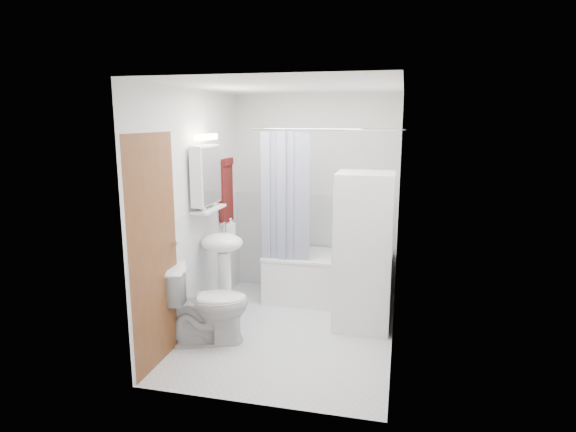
% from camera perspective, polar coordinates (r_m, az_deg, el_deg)
% --- Properties ---
extents(floor, '(2.60, 2.60, 0.00)m').
position_cam_1_polar(floor, '(5.00, 0.35, -13.48)').
color(floor, silver).
rests_on(floor, ground).
extents(room_walls, '(2.60, 2.60, 2.60)m').
position_cam_1_polar(room_walls, '(4.58, 0.37, 3.65)').
color(room_walls, silver).
rests_on(room_walls, ground).
extents(wainscot, '(1.98, 2.58, 2.58)m').
position_cam_1_polar(wainscot, '(5.05, 1.11, -5.92)').
color(wainscot, white).
rests_on(wainscot, ground).
extents(door, '(0.05, 2.00, 2.00)m').
position_cam_1_polar(door, '(4.48, -13.20, -3.17)').
color(door, brown).
rests_on(door, ground).
extents(bathtub, '(1.45, 0.69, 0.56)m').
position_cam_1_polar(bathtub, '(5.69, 4.73, -7.05)').
color(bathtub, white).
rests_on(bathtub, ground).
extents(tub_spout, '(0.04, 0.12, 0.04)m').
position_cam_1_polar(tub_spout, '(5.83, 7.26, -0.85)').
color(tub_spout, silver).
rests_on(tub_spout, room_walls).
extents(curtain_rod, '(1.63, 0.02, 0.02)m').
position_cam_1_polar(curtain_rod, '(5.12, 4.56, 10.21)').
color(curtain_rod, silver).
rests_on(curtain_rod, room_walls).
extents(shower_curtain, '(0.55, 0.02, 1.45)m').
position_cam_1_polar(shower_curtain, '(5.27, -0.31, 2.09)').
color(shower_curtain, '#161E4D').
rests_on(shower_curtain, curtain_rod).
extents(sink, '(0.44, 0.37, 1.04)m').
position_cam_1_polar(sink, '(5.06, -7.73, -4.76)').
color(sink, white).
rests_on(sink, ground).
extents(medicine_cabinet, '(0.13, 0.50, 0.71)m').
position_cam_1_polar(medicine_cabinet, '(4.94, -9.68, 4.98)').
color(medicine_cabinet, white).
rests_on(medicine_cabinet, room_walls).
extents(shelf, '(0.18, 0.54, 0.02)m').
position_cam_1_polar(shelf, '(4.99, -9.38, 0.81)').
color(shelf, silver).
rests_on(shelf, room_walls).
extents(shower_caddy, '(0.22, 0.06, 0.02)m').
position_cam_1_polar(shower_caddy, '(5.77, 7.81, 1.78)').
color(shower_caddy, silver).
rests_on(shower_caddy, room_walls).
extents(towel, '(0.07, 0.31, 0.75)m').
position_cam_1_polar(towel, '(5.59, -7.31, 3.18)').
color(towel, '#4F0F11').
rests_on(towel, room_walls).
extents(washer_dryer, '(0.58, 0.57, 1.59)m').
position_cam_1_polar(washer_dryer, '(4.92, 8.91, -4.14)').
color(washer_dryer, white).
rests_on(washer_dryer, ground).
extents(toilet, '(0.88, 0.67, 0.76)m').
position_cam_1_polar(toilet, '(4.71, -9.50, -10.24)').
color(toilet, white).
rests_on(toilet, ground).
extents(soap_pump, '(0.08, 0.17, 0.08)m').
position_cam_1_polar(soap_pump, '(5.11, -6.78, -1.73)').
color(soap_pump, gray).
rests_on(soap_pump, sink).
extents(shelf_bottle, '(0.07, 0.18, 0.07)m').
position_cam_1_polar(shelf_bottle, '(4.85, -10.08, 1.05)').
color(shelf_bottle, gray).
rests_on(shelf_bottle, shelf).
extents(shelf_cup, '(0.10, 0.09, 0.10)m').
position_cam_1_polar(shelf_cup, '(5.09, -8.88, 1.75)').
color(shelf_cup, gray).
rests_on(shelf_cup, shelf).
extents(shampoo_a, '(0.13, 0.17, 0.13)m').
position_cam_1_polar(shampoo_a, '(5.77, 6.55, 2.58)').
color(shampoo_a, gray).
rests_on(shampoo_a, shower_caddy).
extents(shampoo_b, '(0.08, 0.21, 0.08)m').
position_cam_1_polar(shampoo_b, '(5.76, 7.73, 2.28)').
color(shampoo_b, '#263E9B').
rests_on(shampoo_b, shower_caddy).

